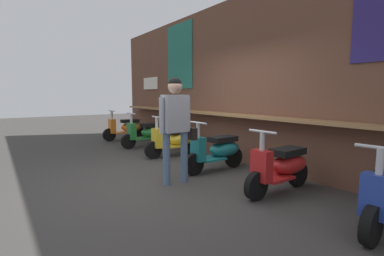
% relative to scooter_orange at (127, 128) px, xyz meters
% --- Properties ---
extents(ground_plane, '(33.45, 33.45, 0.00)m').
position_rel_scooter_orange_xyz_m(ground_plane, '(4.55, -1.08, -0.39)').
color(ground_plane, '#383533').
extents(market_stall_facade, '(11.95, 0.61, 3.49)m').
position_rel_scooter_orange_xyz_m(market_stall_facade, '(4.55, 0.94, 1.35)').
color(market_stall_facade, brown).
rests_on(market_stall_facade, ground_plane).
extents(scooter_orange, '(0.46, 1.40, 0.97)m').
position_rel_scooter_orange_xyz_m(scooter_orange, '(0.00, 0.00, 0.00)').
color(scooter_orange, orange).
rests_on(scooter_orange, ground_plane).
extents(scooter_green, '(0.46, 1.40, 0.97)m').
position_rel_scooter_orange_xyz_m(scooter_green, '(1.52, -0.00, 0.00)').
color(scooter_green, '#237533').
rests_on(scooter_green, ground_plane).
extents(scooter_yellow, '(0.46, 1.40, 0.97)m').
position_rel_scooter_orange_xyz_m(scooter_yellow, '(3.01, -0.00, 0.00)').
color(scooter_yellow, gold).
rests_on(scooter_yellow, ground_plane).
extents(scooter_teal, '(0.46, 1.40, 0.97)m').
position_rel_scooter_orange_xyz_m(scooter_teal, '(4.58, -0.00, 0.00)').
color(scooter_teal, '#197075').
rests_on(scooter_teal, ground_plane).
extents(scooter_red, '(0.46, 1.40, 0.97)m').
position_rel_scooter_orange_xyz_m(scooter_red, '(6.06, -0.00, 0.00)').
color(scooter_red, red).
rests_on(scooter_red, ground_plane).
extents(shopper_with_handbag, '(0.28, 0.67, 1.73)m').
position_rel_scooter_orange_xyz_m(shopper_with_handbag, '(4.79, -1.08, 0.67)').
color(shopper_with_handbag, slate).
rests_on(shopper_with_handbag, ground_plane).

